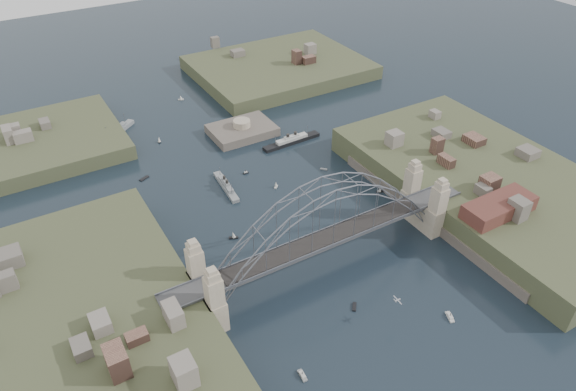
# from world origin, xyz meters

# --- Properties ---
(ground) EXTENTS (500.00, 500.00, 0.00)m
(ground) POSITION_xyz_m (0.00, 0.00, 0.00)
(ground) COLOR black
(ground) RESTS_ON ground
(bridge) EXTENTS (84.00, 13.80, 24.60)m
(bridge) POSITION_xyz_m (0.00, 0.00, 12.32)
(bridge) COLOR #434345
(bridge) RESTS_ON ground
(shore_west) EXTENTS (50.50, 90.00, 12.00)m
(shore_west) POSITION_xyz_m (-57.32, 0.00, 1.97)
(shore_west) COLOR #3E4429
(shore_west) RESTS_ON ground
(shore_east) EXTENTS (50.50, 90.00, 12.00)m
(shore_east) POSITION_xyz_m (57.32, 0.00, 1.97)
(shore_east) COLOR #3E4429
(shore_east) RESTS_ON ground
(headland_nw) EXTENTS (60.00, 45.00, 9.00)m
(headland_nw) POSITION_xyz_m (-55.00, 95.00, 0.50)
(headland_nw) COLOR #3E4429
(headland_nw) RESTS_ON ground
(headland_ne) EXTENTS (70.00, 55.00, 9.50)m
(headland_ne) POSITION_xyz_m (50.00, 110.00, 0.75)
(headland_ne) COLOR #3E4429
(headland_ne) RESTS_ON ground
(fort_island) EXTENTS (22.00, 16.00, 9.40)m
(fort_island) POSITION_xyz_m (12.00, 70.00, -0.34)
(fort_island) COLOR #544B42
(fort_island) RESTS_ON ground
(wharf_shed) EXTENTS (20.00, 8.00, 4.00)m
(wharf_shed) POSITION_xyz_m (44.00, -14.00, 10.00)
(wharf_shed) COLOR #592D26
(wharf_shed) RESTS_ON shore_east
(finger_pier) EXTENTS (4.00, 22.00, 1.40)m
(finger_pier) POSITION_xyz_m (39.00, -28.00, 0.70)
(finger_pier) COLOR #434345
(finger_pier) RESTS_ON ground
(naval_cruiser_near) EXTENTS (3.57, 16.85, 5.02)m
(naval_cruiser_near) POSITION_xyz_m (-7.18, 42.57, 0.78)
(naval_cruiser_near) COLOR gray
(naval_cruiser_near) RESTS_ON ground
(naval_cruiser_far) EXTENTS (15.19, 13.14, 5.97)m
(naval_cruiser_far) POSITION_xyz_m (-26.01, 92.59, 0.93)
(naval_cruiser_far) COLOR gray
(naval_cruiser_far) RESTS_ON ground
(ocean_liner) EXTENTS (21.63, 3.73, 5.29)m
(ocean_liner) POSITION_xyz_m (23.78, 55.74, 0.82)
(ocean_liner) COLOR black
(ocean_liner) RESTS_ON ground
(aeroplane) EXTENTS (1.53, 2.87, 0.42)m
(aeroplane) POSITION_xyz_m (3.09, -23.10, 6.51)
(aeroplane) COLOR #ADAFB5
(small_boat_a) EXTENTS (2.58, 1.76, 2.38)m
(small_boat_a) POSITION_xyz_m (-15.39, 20.60, 0.85)
(small_boat_a) COLOR #B8B8B3
(small_boat_a) RESTS_ON ground
(small_boat_b) EXTENTS (1.75, 1.63, 2.38)m
(small_boat_b) POSITION_xyz_m (5.98, 35.27, 0.98)
(small_boat_b) COLOR #B8B8B3
(small_boat_b) RESTS_ON ground
(small_boat_c) EXTENTS (2.31, 2.53, 0.45)m
(small_boat_c) POSITION_xyz_m (-2.14, -15.51, 0.15)
(small_boat_c) COLOR #B8B8B3
(small_boat_c) RESTS_ON ground
(small_boat_d) EXTENTS (2.08, 2.10, 0.45)m
(small_boat_d) POSITION_xyz_m (23.92, 36.11, 0.15)
(small_boat_d) COLOR #B8B8B3
(small_boat_d) RESTS_ON ground
(small_boat_e) EXTENTS (3.41, 2.32, 0.45)m
(small_boat_e) POSITION_xyz_m (-26.93, 60.15, 0.15)
(small_boat_e) COLOR #B8B8B3
(small_boat_e) RESTS_ON ground
(small_boat_f) EXTENTS (1.78, 0.65, 1.43)m
(small_boat_f) POSITION_xyz_m (1.54, 46.74, 0.29)
(small_boat_f) COLOR #B8B8B3
(small_boat_f) RESTS_ON ground
(small_boat_g) EXTENTS (2.11, 3.30, 1.43)m
(small_boat_g) POSITION_xyz_m (14.50, -28.93, 0.28)
(small_boat_g) COLOR #B8B8B3
(small_boat_g) RESTS_ON ground
(small_boat_h) EXTENTS (1.41, 1.83, 2.38)m
(small_boat_h) POSITION_xyz_m (-15.23, 79.32, 0.99)
(small_boat_h) COLOR #B8B8B3
(small_boat_h) RESTS_ON ground
(small_boat_i) EXTENTS (2.35, 1.24, 2.38)m
(small_boat_i) POSITION_xyz_m (31.56, 17.33, 0.89)
(small_boat_i) COLOR #B8B8B3
(small_boat_i) RESTS_ON ground
(small_boat_j) EXTENTS (1.22, 3.05, 1.43)m
(small_boat_j) POSITION_xyz_m (-22.07, -24.94, 0.28)
(small_boat_j) COLOR #B8B8B3
(small_boat_j) RESTS_ON ground
(small_boat_k) EXTENTS (2.28, 1.61, 2.38)m
(small_boat_k) POSITION_xyz_m (3.32, 106.84, 0.91)
(small_boat_k) COLOR #B8B8B3
(small_boat_k) RESTS_ON ground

